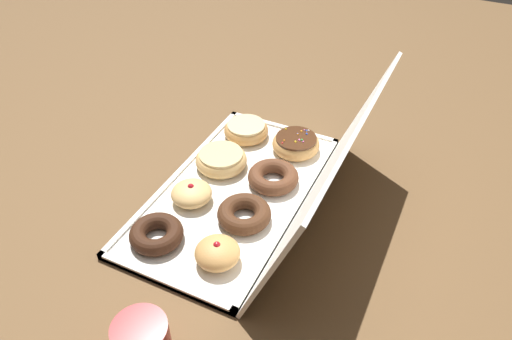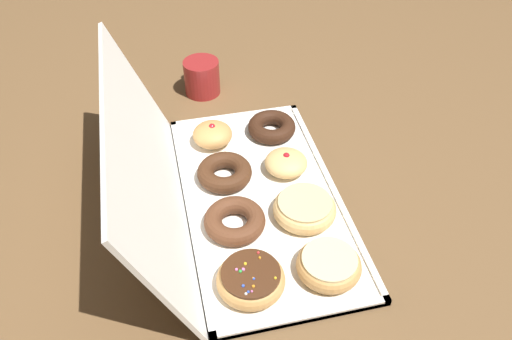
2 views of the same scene
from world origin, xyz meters
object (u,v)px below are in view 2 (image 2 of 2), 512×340
chocolate_cake_ring_donut_5 (235,221)px  glazed_ring_donut_1 (305,208)px  donut_box (262,199)px  chocolate_cake_ring_donut_6 (225,172)px  glazed_ring_donut_0 (329,265)px  sprinkle_donut_4 (251,279)px  coffee_mug (202,76)px  chocolate_cake_ring_donut_3 (272,127)px  jelly_filled_donut_2 (286,163)px  jelly_filled_donut_7 (213,134)px

chocolate_cake_ring_donut_5 → glazed_ring_donut_1: bearing=-90.8°
donut_box → chocolate_cake_ring_donut_6: size_ratio=5.01×
glazed_ring_donut_0 → sprinkle_donut_4: (0.00, 0.14, 0.00)m
glazed_ring_donut_1 → coffee_mug: (0.48, 0.12, 0.02)m
sprinkle_donut_4 → chocolate_cake_ring_donut_3: bearing=-19.1°
jelly_filled_donut_2 → chocolate_cake_ring_donut_5: 0.19m
jelly_filled_donut_2 → chocolate_cake_ring_donut_5: (-0.13, 0.13, -0.00)m
chocolate_cake_ring_donut_5 → jelly_filled_donut_7: 0.25m
glazed_ring_donut_1 → chocolate_cake_ring_donut_5: bearing=89.2°
donut_box → chocolate_cake_ring_donut_5: (-0.06, 0.07, 0.02)m
chocolate_cake_ring_donut_3 → glazed_ring_donut_1: bearing=179.4°
chocolate_cake_ring_donut_3 → chocolate_cake_ring_donut_6: (-0.12, 0.13, 0.00)m
donut_box → coffee_mug: coffee_mug is taller
chocolate_cake_ring_donut_5 → chocolate_cake_ring_donut_6: same height
coffee_mug → jelly_filled_donut_7: bearing=177.3°
coffee_mug → chocolate_cake_ring_donut_5: bearing=178.6°
donut_box → glazed_ring_donut_0: size_ratio=5.00×
glazed_ring_donut_0 → jelly_filled_donut_7: jelly_filled_donut_7 is taller
chocolate_cake_ring_donut_3 → jelly_filled_donut_7: (-0.00, 0.14, 0.01)m
sprinkle_donut_4 → coffee_mug: bearing=-1.1°
jelly_filled_donut_2 → chocolate_cake_ring_donut_5: bearing=134.0°
sprinkle_donut_4 → jelly_filled_donut_2: bearing=-26.8°
jelly_filled_donut_7 → coffee_mug: bearing=-2.7°
jelly_filled_donut_2 → chocolate_cake_ring_donut_6: bearing=88.3°
donut_box → coffee_mug: 0.42m
jelly_filled_donut_2 → glazed_ring_donut_1: bearing=179.9°
chocolate_cake_ring_donut_6 → coffee_mug: 0.34m
jelly_filled_donut_2 → jelly_filled_donut_7: jelly_filled_donut_7 is taller
jelly_filled_donut_2 → sprinkle_donut_4: 0.30m
chocolate_cake_ring_donut_6 → jelly_filled_donut_7: bearing=2.0°
chocolate_cake_ring_donut_5 → chocolate_cake_ring_donut_6: (0.13, -0.01, 0.00)m
chocolate_cake_ring_donut_3 → chocolate_cake_ring_donut_5: 0.29m
jelly_filled_donut_2 → jelly_filled_donut_7: bearing=47.1°
glazed_ring_donut_0 → glazed_ring_donut_1: 0.13m
glazed_ring_donut_1 → coffee_mug: 0.49m
chocolate_cake_ring_donut_3 → sprinkle_donut_4: (-0.39, 0.14, 0.00)m
jelly_filled_donut_7 → coffee_mug: (0.22, -0.01, 0.01)m
glazed_ring_donut_1 → jelly_filled_donut_2: jelly_filled_donut_2 is taller
glazed_ring_donut_1 → chocolate_cake_ring_donut_3: 0.26m
glazed_ring_donut_1 → sprinkle_donut_4: bearing=135.0°
jelly_filled_donut_2 → chocolate_cake_ring_donut_6: size_ratio=0.79×
chocolate_cake_ring_donut_3 → sprinkle_donut_4: sprinkle_donut_4 is taller
chocolate_cake_ring_donut_6 → sprinkle_donut_4: bearing=178.8°
chocolate_cake_ring_donut_6 → coffee_mug: coffee_mug is taller
chocolate_cake_ring_donut_3 → glazed_ring_donut_0: bearing=179.9°
sprinkle_donut_4 → coffee_mug: (0.61, -0.01, 0.02)m
donut_box → glazed_ring_donut_1: bearing=-134.2°
glazed_ring_donut_1 → chocolate_cake_ring_donut_6: 0.19m
chocolate_cake_ring_donut_5 → chocolate_cake_ring_donut_3: bearing=-27.9°
chocolate_cake_ring_donut_6 → chocolate_cake_ring_donut_5: bearing=177.6°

